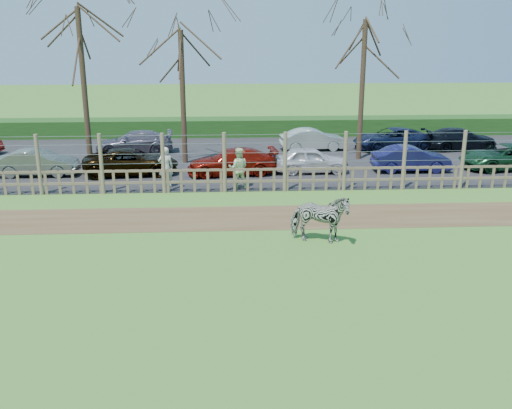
{
  "coord_description": "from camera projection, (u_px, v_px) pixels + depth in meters",
  "views": [
    {
      "loc": [
        0.05,
        -14.93,
        6.39
      ],
      "look_at": [
        1.0,
        2.5,
        1.1
      ],
      "focal_mm": 40.0,
      "sensor_mm": 36.0,
      "label": 1
    }
  ],
  "objects": [
    {
      "name": "car_12",
      "position": [
        392.0,
        139.0,
        32.06
      ],
      "size": [
        4.54,
        2.52,
        1.2
      ],
      "primitive_type": "imported",
      "rotation": [
        0.0,
        0.0,
        4.84
      ],
      "color": "#141C3B",
      "rests_on": "asphalt"
    },
    {
      "name": "visitor_b",
      "position": [
        238.0,
        168.0,
        23.98
      ],
      "size": [
        0.86,
        0.68,
        1.72
      ],
      "primitive_type": "imported",
      "rotation": [
        0.0,
        0.0,
        3.1
      ],
      "color": "beige",
      "rests_on": "asphalt"
    },
    {
      "name": "car_5",
      "position": [
        411.0,
        159.0,
        26.97
      ],
      "size": [
        3.65,
        1.29,
        1.2
      ],
      "primitive_type": "imported",
      "rotation": [
        0.0,
        0.0,
        1.57
      ],
      "color": "#191951",
      "rests_on": "asphalt"
    },
    {
      "name": "car_13",
      "position": [
        460.0,
        139.0,
        32.03
      ],
      "size": [
        4.27,
        2.05,
        1.2
      ],
      "primitive_type": "imported",
      "rotation": [
        0.0,
        0.0,
        1.66
      ],
      "color": "black",
      "rests_on": "asphalt"
    },
    {
      "name": "tree_right",
      "position": [
        364.0,
        56.0,
        28.33
      ],
      "size": [
        4.8,
        4.8,
        7.35
      ],
      "color": "#3D2B1E",
      "rests_on": "ground"
    },
    {
      "name": "crow",
      "position": [
        339.0,
        212.0,
        20.82
      ],
      "size": [
        0.23,
        0.17,
        0.19
      ],
      "color": "black",
      "rests_on": "ground"
    },
    {
      "name": "zebra",
      "position": [
        319.0,
        219.0,
        17.83
      ],
      "size": [
        2.05,
        1.34,
        1.59
      ],
      "primitive_type": "imported",
      "rotation": [
        0.0,
        0.0,
        1.29
      ],
      "color": "gray",
      "rests_on": "ground"
    },
    {
      "name": "tree_mid",
      "position": [
        182.0,
        65.0,
        27.5
      ],
      "size": [
        4.8,
        4.8,
        6.83
      ],
      "color": "#3D2B1E",
      "rests_on": "ground"
    },
    {
      "name": "car_4",
      "position": [
        311.0,
        160.0,
        26.75
      ],
      "size": [
        3.55,
        1.49,
        1.2
      ],
      "primitive_type": "imported",
      "rotation": [
        0.0,
        0.0,
        1.59
      ],
      "color": "white",
      "rests_on": "asphalt"
    },
    {
      "name": "hedge",
      "position": [
        224.0,
        127.0,
        36.5
      ],
      "size": [
        46.0,
        2.0,
        1.1
      ],
      "primitive_type": "cube",
      "color": "#1E4716",
      "rests_on": "ground"
    },
    {
      "name": "car_9",
      "position": [
        134.0,
        142.0,
        31.06
      ],
      "size": [
        4.29,
        2.1,
        1.2
      ],
      "primitive_type": "imported",
      "rotation": [
        0.0,
        0.0,
        4.82
      ],
      "color": "#5C5666",
      "rests_on": "asphalt"
    },
    {
      "name": "car_3",
      "position": [
        232.0,
        162.0,
        26.36
      ],
      "size": [
        4.29,
        2.1,
        1.2
      ],
      "primitive_type": "imported",
      "rotation": [
        0.0,
        0.0,
        4.82
      ],
      "color": "maroon",
      "rests_on": "asphalt"
    },
    {
      "name": "car_11",
      "position": [
        313.0,
        139.0,
        31.83
      ],
      "size": [
        3.74,
        1.59,
        1.2
      ],
      "primitive_type": "imported",
      "rotation": [
        0.0,
        0.0,
        1.66
      ],
      "color": "beige",
      "rests_on": "asphalt"
    },
    {
      "name": "ground",
      "position": [
        226.0,
        268.0,
        16.11
      ],
      "size": [
        120.0,
        120.0,
        0.0
      ],
      "primitive_type": "plane",
      "color": "#68A148",
      "rests_on": "ground"
    },
    {
      "name": "dirt_strip",
      "position": [
        225.0,
        218.0,
        20.41
      ],
      "size": [
        34.0,
        2.8,
        0.01
      ],
      "primitive_type": "cube",
      "color": "brown",
      "rests_on": "ground"
    },
    {
      "name": "asphalt",
      "position": [
        225.0,
        158.0,
        29.96
      ],
      "size": [
        44.0,
        13.0,
        0.04
      ],
      "primitive_type": "cube",
      "color": "#232326",
      "rests_on": "ground"
    },
    {
      "name": "car_6",
      "position": [
        505.0,
        157.0,
        27.46
      ],
      "size": [
        4.52,
        2.48,
        1.2
      ],
      "primitive_type": "imported",
      "rotation": [
        0.0,
        0.0,
        4.83
      ],
      "color": "#154023",
      "rests_on": "asphalt"
    },
    {
      "name": "visitor_a",
      "position": [
        166.0,
        167.0,
        24.17
      ],
      "size": [
        0.67,
        0.48,
        1.72
      ],
      "primitive_type": "imported",
      "rotation": [
        0.0,
        0.0,
        3.26
      ],
      "color": "beige",
      "rests_on": "asphalt"
    },
    {
      "name": "car_2",
      "position": [
        131.0,
        162.0,
        26.39
      ],
      "size": [
        4.49,
        2.39,
        1.2
      ],
      "primitive_type": "imported",
      "rotation": [
        0.0,
        0.0,
        1.66
      ],
      "color": "black",
      "rests_on": "asphalt"
    },
    {
      "name": "fence",
      "position": [
        225.0,
        173.0,
        23.52
      ],
      "size": [
        30.16,
        0.16,
        2.5
      ],
      "color": "brown",
      "rests_on": "ground"
    },
    {
      "name": "car_1",
      "position": [
        38.0,
        163.0,
        26.16
      ],
      "size": [
        3.65,
        1.29,
        1.2
      ],
      "primitive_type": "imported",
      "rotation": [
        0.0,
        0.0,
        1.57
      ],
      "color": "slate",
      "rests_on": "asphalt"
    },
    {
      "name": "tree_left",
      "position": [
        81.0,
        50.0,
        26.09
      ],
      "size": [
        4.8,
        4.8,
        7.88
      ],
      "color": "#3D2B1E",
      "rests_on": "ground"
    }
  ]
}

